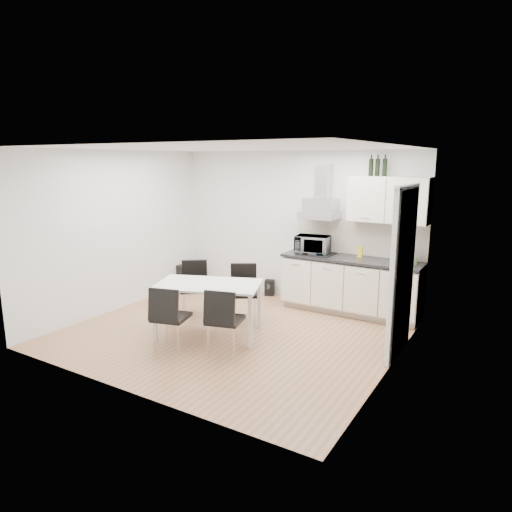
{
  "coord_description": "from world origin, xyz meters",
  "views": [
    {
      "loc": [
        3.5,
        -5.14,
        2.45
      ],
      "look_at": [
        0.22,
        0.3,
        1.1
      ],
      "focal_mm": 32.0,
      "sensor_mm": 36.0,
      "label": 1
    }
  ],
  "objects": [
    {
      "name": "kitchenette",
      "position": [
        1.18,
        1.73,
        0.83
      ],
      "size": [
        2.22,
        0.64,
        2.52
      ],
      "color": "beige",
      "rests_on": "ground"
    },
    {
      "name": "chair_far_right",
      "position": [
        -0.11,
        0.49,
        0.44
      ],
      "size": [
        0.64,
        0.66,
        0.88
      ],
      "primitive_type": null,
      "rotation": [
        0.0,
        0.0,
        3.7
      ],
      "color": "black",
      "rests_on": "ground"
    },
    {
      "name": "wall_front",
      "position": [
        0.0,
        -2.0,
        1.3
      ],
      "size": [
        4.5,
        0.1,
        2.6
      ],
      "primitive_type": "cube",
      "color": "white",
      "rests_on": "ground"
    },
    {
      "name": "wall_left",
      "position": [
        -2.25,
        0.0,
        1.3
      ],
      "size": [
        0.1,
        4.0,
        2.6
      ],
      "primitive_type": "cube",
      "color": "white",
      "rests_on": "ground"
    },
    {
      "name": "guitar_amp",
      "position": [
        -2.12,
        1.65,
        0.22
      ],
      "size": [
        0.27,
        0.55,
        0.44
      ],
      "rotation": [
        0.0,
        0.0,
        -0.08
      ],
      "color": "black",
      "rests_on": "ground"
    },
    {
      "name": "chair_far_left",
      "position": [
        -0.9,
        0.29,
        0.44
      ],
      "size": [
        0.65,
        0.66,
        0.88
      ],
      "primitive_type": null,
      "rotation": [
        0.0,
        0.0,
        3.78
      ],
      "color": "black",
      "rests_on": "ground"
    },
    {
      "name": "wall_back",
      "position": [
        0.0,
        2.0,
        1.3
      ],
      "size": [
        4.5,
        0.1,
        2.6
      ],
      "primitive_type": "cube",
      "color": "white",
      "rests_on": "ground"
    },
    {
      "name": "dining_table",
      "position": [
        -0.25,
        -0.22,
        0.67
      ],
      "size": [
        1.63,
        1.28,
        0.75
      ],
      "rotation": [
        0.0,
        0.0,
        0.37
      ],
      "color": "white",
      "rests_on": "ground"
    },
    {
      "name": "doorway",
      "position": [
        2.21,
        0.55,
        1.05
      ],
      "size": [
        0.08,
        1.04,
        2.1
      ],
      "primitive_type": "cube",
      "color": "white",
      "rests_on": "ground"
    },
    {
      "name": "wall_right",
      "position": [
        2.25,
        0.0,
        1.3
      ],
      "size": [
        0.1,
        4.0,
        2.6
      ],
      "primitive_type": "cube",
      "color": "white",
      "rests_on": "ground"
    },
    {
      "name": "ground",
      "position": [
        0.0,
        0.0,
        0.0
      ],
      "size": [
        4.5,
        4.5,
        0.0
      ],
      "primitive_type": "plane",
      "color": "tan",
      "rests_on": "ground"
    },
    {
      "name": "ceiling",
      "position": [
        0.0,
        0.0,
        2.6
      ],
      "size": [
        4.5,
        4.5,
        0.0
      ],
      "primitive_type": "plane",
      "color": "white",
      "rests_on": "wall_back"
    },
    {
      "name": "chair_near_right",
      "position": [
        0.32,
        -0.63,
        0.44
      ],
      "size": [
        0.55,
        0.6,
        0.88
      ],
      "primitive_type": null,
      "rotation": [
        0.0,
        0.0,
        0.26
      ],
      "color": "black",
      "rests_on": "ground"
    },
    {
      "name": "chair_near_left",
      "position": [
        -0.34,
        -0.91,
        0.44
      ],
      "size": [
        0.55,
        0.6,
        0.88
      ],
      "primitive_type": null,
      "rotation": [
        0.0,
        0.0,
        0.26
      ],
      "color": "black",
      "rests_on": "ground"
    },
    {
      "name": "floor_speaker",
      "position": [
        -0.45,
        1.9,
        0.14
      ],
      "size": [
        0.21,
        0.2,
        0.28
      ],
      "primitive_type": "cube",
      "rotation": [
        0.0,
        0.0,
        0.35
      ],
      "color": "black",
      "rests_on": "ground"
    }
  ]
}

